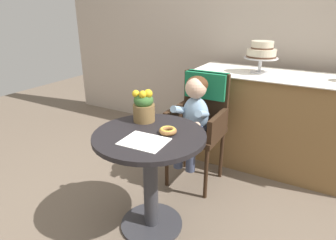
# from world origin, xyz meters

# --- Properties ---
(ground_plane) EXTENTS (8.00, 8.00, 0.00)m
(ground_plane) POSITION_xyz_m (0.00, 0.00, 0.00)
(ground_plane) COLOR #6B5B4C
(back_wall) EXTENTS (4.80, 0.10, 2.70)m
(back_wall) POSITION_xyz_m (0.00, 1.85, 1.35)
(back_wall) COLOR #B2A393
(back_wall) RESTS_ON ground
(cafe_table) EXTENTS (0.72, 0.72, 0.72)m
(cafe_table) POSITION_xyz_m (0.00, 0.00, 0.51)
(cafe_table) COLOR black
(cafe_table) RESTS_ON ground
(wicker_chair) EXTENTS (0.42, 0.45, 0.95)m
(wicker_chair) POSITION_xyz_m (0.03, 0.76, 0.64)
(wicker_chair) COLOR #332114
(wicker_chair) RESTS_ON ground
(seated_child) EXTENTS (0.27, 0.32, 0.73)m
(seated_child) POSITION_xyz_m (0.03, 0.60, 0.68)
(seated_child) COLOR #8CADCC
(seated_child) RESTS_ON ground
(paper_napkin) EXTENTS (0.27, 0.23, 0.00)m
(paper_napkin) POSITION_xyz_m (0.04, -0.11, 0.72)
(paper_napkin) COLOR white
(paper_napkin) RESTS_ON cafe_table
(donut_front) EXTENTS (0.11, 0.11, 0.04)m
(donut_front) POSITION_xyz_m (0.10, 0.06, 0.74)
(donut_front) COLOR #936033
(donut_front) RESTS_ON cafe_table
(flower_vase) EXTENTS (0.15, 0.15, 0.23)m
(flower_vase) POSITION_xyz_m (-0.15, 0.17, 0.83)
(flower_vase) COLOR brown
(flower_vase) RESTS_ON cafe_table
(display_counter) EXTENTS (1.56, 0.62, 0.90)m
(display_counter) POSITION_xyz_m (0.55, 1.30, 0.45)
(display_counter) COLOR olive
(display_counter) RESTS_ON ground
(tiered_cake_stand) EXTENTS (0.30, 0.30, 0.28)m
(tiered_cake_stand) POSITION_xyz_m (0.36, 1.30, 1.09)
(tiered_cake_stand) COLOR silver
(tiered_cake_stand) RESTS_ON display_counter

